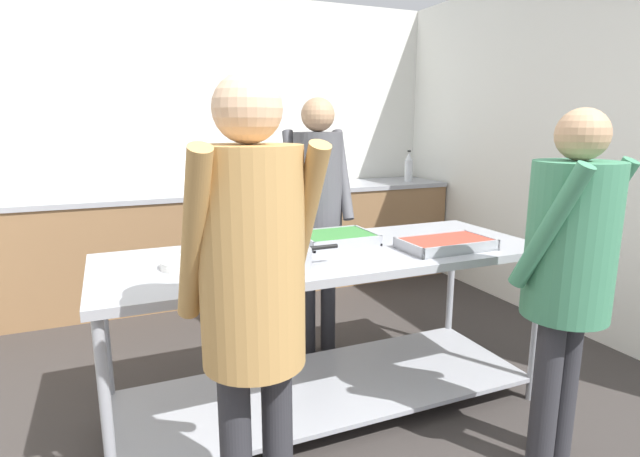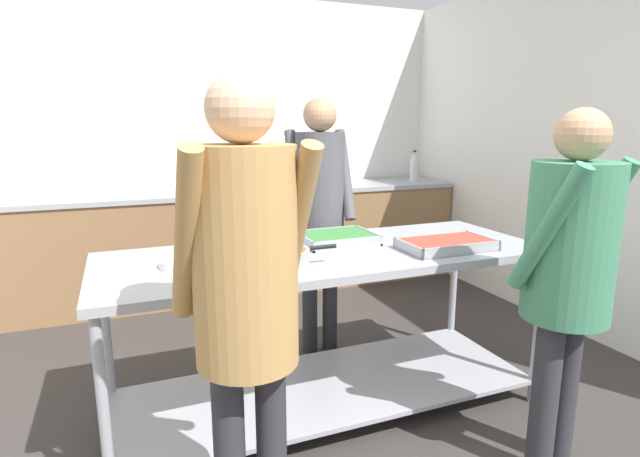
# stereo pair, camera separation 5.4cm
# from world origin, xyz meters

# --- Properties ---
(wall_rear) EXTENTS (4.55, 0.06, 2.65)m
(wall_rear) POSITION_xyz_m (0.00, 3.77, 1.32)
(wall_rear) COLOR silver
(wall_rear) RESTS_ON ground_plane
(wall_right) EXTENTS (0.06, 3.89, 2.65)m
(wall_right) POSITION_xyz_m (2.24, 1.88, 1.32)
(wall_right) COLOR silver
(wall_right) RESTS_ON ground_plane
(back_counter) EXTENTS (4.39, 0.65, 0.94)m
(back_counter) POSITION_xyz_m (0.00, 3.40, 0.47)
(back_counter) COLOR olive
(back_counter) RESTS_ON ground_plane
(serving_counter) EXTENTS (2.26, 0.84, 0.88)m
(serving_counter) POSITION_xyz_m (0.12, 1.30, 0.59)
(serving_counter) COLOR #9EA0A8
(serving_counter) RESTS_ON ground_plane
(plate_stack) EXTENTS (0.24, 0.24, 0.04)m
(plate_stack) POSITION_xyz_m (-0.59, 1.30, 0.90)
(plate_stack) COLOR white
(plate_stack) RESTS_ON serving_counter
(sauce_pan) EXTENTS (0.44, 0.30, 0.09)m
(sauce_pan) POSITION_xyz_m (-0.21, 1.09, 0.93)
(sauce_pan) COLOR #9EA0A8
(sauce_pan) RESTS_ON serving_counter
(serving_tray_vegetables) EXTENTS (0.40, 0.31, 0.05)m
(serving_tray_vegetables) POSITION_xyz_m (0.24, 1.45, 0.90)
(serving_tray_vegetables) COLOR #9EA0A8
(serving_tray_vegetables) RESTS_ON serving_counter
(serving_tray_roast) EXTENTS (0.47, 0.27, 0.05)m
(serving_tray_roast) POSITION_xyz_m (0.70, 1.11, 0.90)
(serving_tray_roast) COLOR #9EA0A8
(serving_tray_roast) RESTS_ON serving_counter
(guest_serving_left) EXTENTS (0.45, 0.35, 1.67)m
(guest_serving_left) POSITION_xyz_m (-0.49, 0.52, 1.04)
(guest_serving_left) COLOR #2D2D33
(guest_serving_left) RESTS_ON ground_plane
(guest_serving_right) EXTENTS (0.50, 0.40, 1.58)m
(guest_serving_right) POSITION_xyz_m (0.86, 0.49, 0.97)
(guest_serving_right) COLOR #2D2D33
(guest_serving_right) RESTS_ON ground_plane
(cook_behind_counter) EXTENTS (0.44, 0.36, 1.67)m
(cook_behind_counter) POSITION_xyz_m (0.34, 1.96, 1.05)
(cook_behind_counter) COLOR #2D2D33
(cook_behind_counter) RESTS_ON ground_plane
(water_bottle) EXTENTS (0.08, 0.08, 0.31)m
(water_bottle) POSITION_xyz_m (1.89, 3.31, 1.08)
(water_bottle) COLOR silver
(water_bottle) RESTS_ON back_counter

